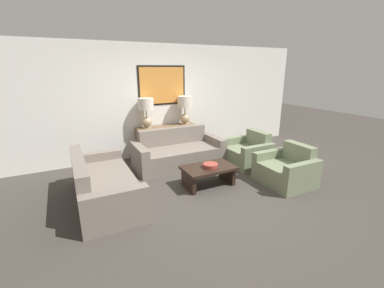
{
  "coord_description": "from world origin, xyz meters",
  "views": [
    {
      "loc": [
        -2.19,
        -3.65,
        2.1
      ],
      "look_at": [
        0.02,
        0.71,
        0.65
      ],
      "focal_mm": 24.0,
      "sensor_mm": 36.0,
      "label": 1
    }
  ],
  "objects_px": {
    "couch_by_side": "(103,186)",
    "decorative_bowl": "(210,165)",
    "table_lamp_right": "(185,107)",
    "couch_by_back_wall": "(178,153)",
    "table_lamp_left": "(146,110)",
    "armchair_near_camera": "(286,170)",
    "armchair_near_back_wall": "(247,153)",
    "coffee_table": "(209,172)",
    "console_table": "(167,141)"
  },
  "relations": [
    {
      "from": "console_table",
      "to": "armchair_near_back_wall",
      "type": "relative_size",
      "value": 1.58
    },
    {
      "from": "couch_by_side",
      "to": "armchair_near_back_wall",
      "type": "relative_size",
      "value": 2.1
    },
    {
      "from": "table_lamp_left",
      "to": "coffee_table",
      "type": "height_order",
      "value": "table_lamp_left"
    },
    {
      "from": "couch_by_back_wall",
      "to": "armchair_near_back_wall",
      "type": "xyz_separation_m",
      "value": [
        1.41,
        -0.66,
        -0.01
      ]
    },
    {
      "from": "table_lamp_right",
      "to": "couch_by_side",
      "type": "bearing_deg",
      "value": -143.98
    },
    {
      "from": "table_lamp_left",
      "to": "decorative_bowl",
      "type": "relative_size",
      "value": 2.54
    },
    {
      "from": "table_lamp_right",
      "to": "armchair_near_back_wall",
      "type": "height_order",
      "value": "table_lamp_right"
    },
    {
      "from": "console_table",
      "to": "table_lamp_left",
      "type": "xyz_separation_m",
      "value": [
        -0.49,
        0.0,
        0.81
      ]
    },
    {
      "from": "decorative_bowl",
      "to": "armchair_near_back_wall",
      "type": "xyz_separation_m",
      "value": [
        1.34,
        0.61,
        -0.15
      ]
    },
    {
      "from": "table_lamp_right",
      "to": "armchair_near_back_wall",
      "type": "distance_m",
      "value": 1.88
    },
    {
      "from": "armchair_near_back_wall",
      "to": "table_lamp_right",
      "type": "bearing_deg",
      "value": 124.38
    },
    {
      "from": "couch_by_back_wall",
      "to": "decorative_bowl",
      "type": "bearing_deg",
      "value": -86.88
    },
    {
      "from": "console_table",
      "to": "table_lamp_left",
      "type": "distance_m",
      "value": 0.95
    },
    {
      "from": "table_lamp_left",
      "to": "armchair_near_back_wall",
      "type": "height_order",
      "value": "table_lamp_left"
    },
    {
      "from": "table_lamp_left",
      "to": "armchair_near_camera",
      "type": "height_order",
      "value": "table_lamp_left"
    },
    {
      "from": "armchair_near_back_wall",
      "to": "decorative_bowl",
      "type": "bearing_deg",
      "value": -155.43
    },
    {
      "from": "couch_by_side",
      "to": "decorative_bowl",
      "type": "distance_m",
      "value": 1.87
    },
    {
      "from": "coffee_table",
      "to": "decorative_bowl",
      "type": "height_order",
      "value": "decorative_bowl"
    },
    {
      "from": "armchair_near_camera",
      "to": "armchair_near_back_wall",
      "type": "bearing_deg",
      "value": 90.0
    },
    {
      "from": "coffee_table",
      "to": "armchair_near_camera",
      "type": "distance_m",
      "value": 1.47
    },
    {
      "from": "table_lamp_right",
      "to": "coffee_table",
      "type": "height_order",
      "value": "table_lamp_right"
    },
    {
      "from": "couch_by_back_wall",
      "to": "armchair_near_back_wall",
      "type": "relative_size",
      "value": 2.1
    },
    {
      "from": "decorative_bowl",
      "to": "armchair_near_back_wall",
      "type": "bearing_deg",
      "value": 24.57
    },
    {
      "from": "decorative_bowl",
      "to": "armchair_near_camera",
      "type": "xyz_separation_m",
      "value": [
        1.34,
        -0.53,
        -0.15
      ]
    },
    {
      "from": "console_table",
      "to": "decorative_bowl",
      "type": "xyz_separation_m",
      "value": [
        0.07,
        -1.96,
        0.03
      ]
    },
    {
      "from": "armchair_near_camera",
      "to": "decorative_bowl",
      "type": "bearing_deg",
      "value": 158.34
    },
    {
      "from": "console_table",
      "to": "coffee_table",
      "type": "xyz_separation_m",
      "value": [
        0.06,
        -1.92,
        -0.11
      ]
    },
    {
      "from": "couch_by_side",
      "to": "armchair_near_camera",
      "type": "bearing_deg",
      "value": -14.94
    },
    {
      "from": "armchair_near_camera",
      "to": "console_table",
      "type": "bearing_deg",
      "value": 119.51
    },
    {
      "from": "coffee_table",
      "to": "armchair_near_back_wall",
      "type": "height_order",
      "value": "armchair_near_back_wall"
    },
    {
      "from": "couch_by_back_wall",
      "to": "table_lamp_left",
      "type": "bearing_deg",
      "value": 125.54
    },
    {
      "from": "table_lamp_left",
      "to": "table_lamp_right",
      "type": "distance_m",
      "value": 0.98
    },
    {
      "from": "table_lamp_left",
      "to": "table_lamp_right",
      "type": "bearing_deg",
      "value": 0.0
    },
    {
      "from": "coffee_table",
      "to": "armchair_near_back_wall",
      "type": "distance_m",
      "value": 1.47
    },
    {
      "from": "table_lamp_right",
      "to": "couch_by_back_wall",
      "type": "distance_m",
      "value": 1.25
    },
    {
      "from": "console_table",
      "to": "decorative_bowl",
      "type": "height_order",
      "value": "console_table"
    },
    {
      "from": "couch_by_side",
      "to": "decorative_bowl",
      "type": "bearing_deg",
      "value": -9.76
    },
    {
      "from": "table_lamp_right",
      "to": "couch_by_side",
      "type": "height_order",
      "value": "table_lamp_right"
    },
    {
      "from": "decorative_bowl",
      "to": "table_lamp_left",
      "type": "bearing_deg",
      "value": 105.92
    },
    {
      "from": "table_lamp_left",
      "to": "couch_by_side",
      "type": "bearing_deg",
      "value": -127.96
    },
    {
      "from": "armchair_near_camera",
      "to": "couch_by_side",
      "type": "bearing_deg",
      "value": 165.06
    },
    {
      "from": "decorative_bowl",
      "to": "table_lamp_right",
      "type": "bearing_deg",
      "value": 77.91
    },
    {
      "from": "armchair_near_back_wall",
      "to": "couch_by_back_wall",
      "type": "bearing_deg",
      "value": 154.88
    },
    {
      "from": "armchair_near_camera",
      "to": "table_lamp_right",
      "type": "bearing_deg",
      "value": 110.29
    },
    {
      "from": "table_lamp_right",
      "to": "coffee_table",
      "type": "distance_m",
      "value": 2.17
    },
    {
      "from": "console_table",
      "to": "table_lamp_left",
      "type": "bearing_deg",
      "value": 180.0
    },
    {
      "from": "console_table",
      "to": "armchair_near_camera",
      "type": "bearing_deg",
      "value": -60.49
    },
    {
      "from": "coffee_table",
      "to": "decorative_bowl",
      "type": "relative_size",
      "value": 3.49
    },
    {
      "from": "table_lamp_right",
      "to": "coffee_table",
      "type": "xyz_separation_m",
      "value": [
        -0.43,
        -1.92,
        -0.92
      ]
    },
    {
      "from": "table_lamp_left",
      "to": "decorative_bowl",
      "type": "xyz_separation_m",
      "value": [
        0.56,
        -1.96,
        -0.78
      ]
    }
  ]
}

